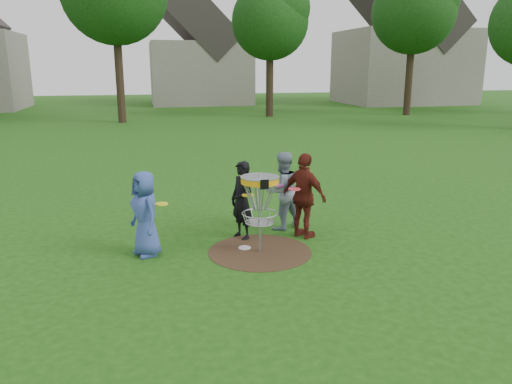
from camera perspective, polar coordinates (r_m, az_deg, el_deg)
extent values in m
plane|color=#19470F|center=(8.73, 0.44, -6.85)|extent=(100.00, 100.00, 0.00)
cylinder|color=#47331E|center=(8.72, 0.44, -6.83)|extent=(1.80, 1.80, 0.01)
imported|color=#364D96|center=(8.57, -12.55, -2.44)|extent=(0.72, 0.84, 1.46)
imported|color=black|center=(9.20, -1.61, -0.95)|extent=(0.56, 0.63, 1.46)
imported|color=#7C8EA1|center=(9.74, 3.01, 0.13)|extent=(0.91, 0.83, 1.54)
imported|color=#581C14|center=(9.26, 5.57, -0.46)|extent=(0.85, 0.99, 1.60)
cylinder|color=silver|center=(8.88, -1.31, -6.41)|extent=(0.22, 0.22, 0.02)
cylinder|color=#9EA0A5|center=(8.50, 0.45, -2.51)|extent=(0.05, 0.05, 1.38)
cylinder|color=#FF9D0D|center=(8.35, 0.45, 1.37)|extent=(0.64, 0.64, 0.10)
cylinder|color=#9EA0A5|center=(8.34, 0.45, 1.74)|extent=(0.66, 0.66, 0.01)
cube|color=black|center=(8.04, 0.98, 0.86)|extent=(0.14, 0.02, 0.16)
torus|color=#9EA0A5|center=(8.50, 0.45, -2.45)|extent=(0.62, 0.62, 0.02)
torus|color=#9EA0A5|center=(8.55, 0.44, -3.47)|extent=(0.50, 0.50, 0.02)
cylinder|color=#9EA0A5|center=(8.55, 0.44, -3.54)|extent=(0.44, 0.44, 0.01)
cylinder|color=yellow|center=(8.49, -10.74, -1.35)|extent=(0.22, 0.22, 0.02)
cylinder|color=gold|center=(8.91, -0.94, -0.36)|extent=(0.22, 0.22, 0.02)
cylinder|color=#D538B1|center=(9.44, 2.55, 0.76)|extent=(0.22, 0.22, 0.02)
cylinder|color=#FF4350|center=(9.02, 4.41, 0.34)|extent=(0.22, 0.22, 0.02)
cylinder|color=#38281C|center=(29.46, -15.29, 12.15)|extent=(0.46, 0.46, 4.62)
cylinder|color=#38281C|center=(31.93, 1.57, 12.01)|extent=(0.46, 0.46, 3.78)
sphere|color=#164211|center=(32.01, 1.62, 18.94)|extent=(4.68, 4.68, 4.68)
cylinder|color=#38281C|center=(34.36, 17.04, 11.91)|extent=(0.46, 0.46, 4.20)
sphere|color=#164211|center=(34.50, 17.59, 19.05)|extent=(5.20, 5.20, 5.20)
cube|color=gray|center=(43.20, -6.44, 13.32)|extent=(8.00, 7.00, 5.00)
cube|color=#2D2826|center=(43.32, -6.59, 18.54)|extent=(6.11, 7.14, 6.11)
cube|color=gray|center=(45.52, 16.44, 13.52)|extent=(10.00, 8.00, 6.00)
cube|color=#2D2826|center=(45.75, 16.89, 19.53)|extent=(7.64, 8.16, 7.64)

